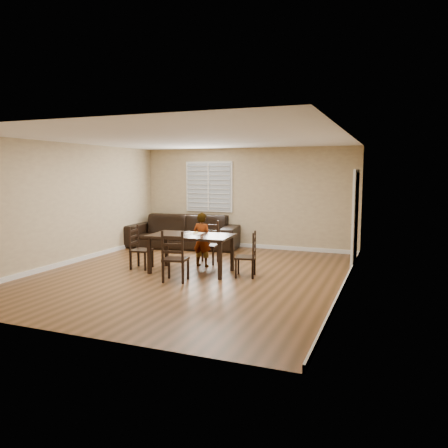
% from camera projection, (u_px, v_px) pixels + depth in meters
% --- Properties ---
extents(ground, '(7.00, 7.00, 0.00)m').
position_uv_depth(ground, '(191.00, 275.00, 8.79)').
color(ground, brown).
rests_on(ground, ground).
extents(room, '(6.04, 7.04, 2.72)m').
position_uv_depth(room, '(195.00, 185.00, 8.73)').
color(room, '#CAB688').
rests_on(room, ground).
extents(dining_table, '(1.72, 1.03, 0.79)m').
position_uv_depth(dining_table, '(191.00, 239.00, 8.92)').
color(dining_table, black).
rests_on(dining_table, ground).
extents(chair_near, '(0.46, 0.44, 0.96)m').
position_uv_depth(chair_near, '(209.00, 244.00, 9.95)').
color(chair_near, black).
rests_on(chair_near, ground).
extents(chair_far, '(0.51, 0.49, 0.98)m').
position_uv_depth(chair_far, '(174.00, 259.00, 8.12)').
color(chair_far, black).
rests_on(chair_far, ground).
extents(chair_left, '(0.43, 0.45, 0.92)m').
position_uv_depth(chair_left, '(137.00, 249.00, 9.35)').
color(chair_left, black).
rests_on(chair_left, ground).
extents(chair_right, '(0.45, 0.47, 0.90)m').
position_uv_depth(chair_right, '(251.00, 256.00, 8.57)').
color(chair_right, black).
rests_on(chair_right, ground).
extents(child, '(0.46, 0.33, 1.19)m').
position_uv_depth(child, '(202.00, 240.00, 9.51)').
color(child, gray).
rests_on(child, ground).
extents(napkin, '(0.33, 0.33, 0.00)m').
position_uv_depth(napkin, '(195.00, 233.00, 9.09)').
color(napkin, white).
rests_on(napkin, dining_table).
extents(donut, '(0.10, 0.10, 0.04)m').
position_uv_depth(donut, '(196.00, 232.00, 9.08)').
color(donut, gold).
rests_on(donut, napkin).
extents(sofa, '(3.15, 1.60, 0.88)m').
position_uv_depth(sofa, '(184.00, 231.00, 11.95)').
color(sofa, black).
rests_on(sofa, ground).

